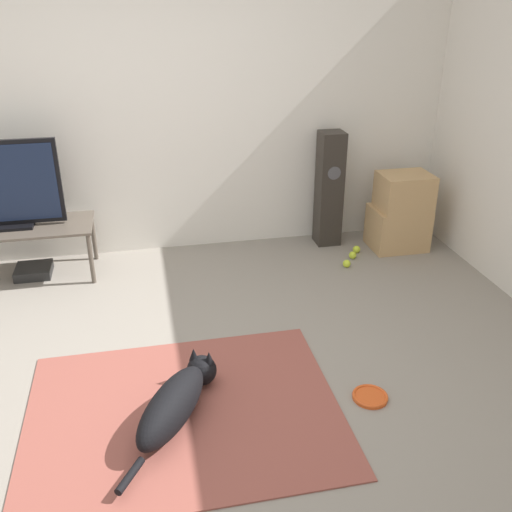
{
  "coord_description": "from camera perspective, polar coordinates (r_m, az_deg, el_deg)",
  "views": [
    {
      "loc": [
        -0.14,
        -2.76,
        2.17
      ],
      "look_at": [
        0.6,
        0.79,
        0.45
      ],
      "focal_mm": 40.0,
      "sensor_mm": 36.0,
      "label": 1
    }
  ],
  "objects": [
    {
      "name": "game_console",
      "position": [
        5.06,
        -21.33,
        -1.39
      ],
      "size": [
        0.28,
        0.27,
        0.08
      ],
      "color": "black",
      "rests_on": "ground_plane"
    },
    {
      "name": "tv",
      "position": [
        4.8,
        -23.51,
        6.47
      ],
      "size": [
        0.78,
        0.2,
        0.69
      ],
      "color": "black",
      "rests_on": "tv_stand"
    },
    {
      "name": "dog",
      "position": [
        3.22,
        -7.96,
        -14.14
      ],
      "size": [
        0.59,
        0.89,
        0.25
      ],
      "color": "black",
      "rests_on": "area_rug"
    },
    {
      "name": "ground_plane",
      "position": [
        3.51,
        -7.19,
        -13.01
      ],
      "size": [
        12.0,
        12.0,
        0.0
      ],
      "primitive_type": "plane",
      "color": "gray"
    },
    {
      "name": "cardboard_box_upper",
      "position": [
        5.2,
        14.62,
        6.25
      ],
      "size": [
        0.45,
        0.35,
        0.32
      ],
      "color": "tan",
      "rests_on": "cardboard_box_lower"
    },
    {
      "name": "tennis_ball_near_speaker",
      "position": [
        5.19,
        10.02,
        0.66
      ],
      "size": [
        0.07,
        0.07,
        0.07
      ],
      "color": "#C6E033",
      "rests_on": "ground_plane"
    },
    {
      "name": "floor_speaker",
      "position": [
        5.19,
        7.33,
        6.65
      ],
      "size": [
        0.21,
        0.22,
        1.04
      ],
      "color": "#2D2823",
      "rests_on": "ground_plane"
    },
    {
      "name": "tennis_ball_loose_on_carpet",
      "position": [
        4.91,
        9.06,
        -0.75
      ],
      "size": [
        0.07,
        0.07,
        0.07
      ],
      "color": "#C6E033",
      "rests_on": "ground_plane"
    },
    {
      "name": "tennis_ball_by_boxes",
      "position": [
        5.07,
        9.64,
        0.09
      ],
      "size": [
        0.07,
        0.07,
        0.07
      ],
      "color": "#C6E033",
      "rests_on": "ground_plane"
    },
    {
      "name": "area_rug",
      "position": [
        3.34,
        -7.2,
        -15.22
      ],
      "size": [
        1.74,
        1.38,
        0.01
      ],
      "color": "#934C42",
      "rests_on": "ground_plane"
    },
    {
      "name": "cardboard_box_lower",
      "position": [
        5.32,
        13.98,
        2.77
      ],
      "size": [
        0.49,
        0.39,
        0.38
      ],
      "color": "tan",
      "rests_on": "ground_plane"
    },
    {
      "name": "frisbee",
      "position": [
        3.47,
        11.34,
        -13.61
      ],
      "size": [
        0.21,
        0.21,
        0.03
      ],
      "color": "#DB511E",
      "rests_on": "ground_plane"
    },
    {
      "name": "tv_stand",
      "position": [
        4.92,
        -22.75,
        2.24
      ],
      "size": [
        1.17,
        0.51,
        0.44
      ],
      "color": "brown",
      "rests_on": "ground_plane"
    },
    {
      "name": "wall_back",
      "position": [
        4.94,
        -10.36,
        14.57
      ],
      "size": [
        8.0,
        0.06,
        2.55
      ],
      "color": "silver",
      "rests_on": "ground_plane"
    }
  ]
}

